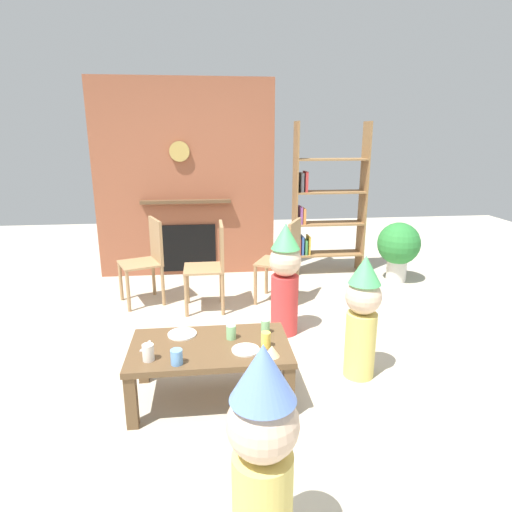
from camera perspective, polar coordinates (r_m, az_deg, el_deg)
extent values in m
plane|color=#BCB29E|center=(3.44, -1.79, -15.10)|extent=(12.00, 12.00, 0.00)
cube|color=#935138|center=(5.58, -9.18, 9.77)|extent=(2.20, 0.18, 2.40)
cube|color=black|center=(5.63, -8.84, 1.03)|extent=(0.70, 0.02, 0.60)
cube|color=brown|center=(5.47, -9.12, 7.02)|extent=(1.10, 0.10, 0.04)
cylinder|color=tan|center=(5.43, -9.95, 13.29)|extent=(0.24, 0.04, 0.24)
cube|color=olive|center=(5.51, 5.11, 7.23)|extent=(0.02, 0.28, 1.90)
cube|color=olive|center=(5.75, 13.80, 7.19)|extent=(0.02, 0.28, 1.90)
cube|color=olive|center=(5.76, 9.24, 0.33)|extent=(0.86, 0.28, 0.02)
cube|color=olive|center=(5.67, 9.41, 4.23)|extent=(0.86, 0.28, 0.02)
cube|color=olive|center=(5.60, 9.60, 8.24)|extent=(0.86, 0.28, 0.02)
cube|color=olive|center=(5.57, 9.79, 12.32)|extent=(0.86, 0.28, 0.02)
cube|color=#B23333|center=(5.64, 5.58, 1.32)|extent=(0.02, 0.20, 0.21)
cube|color=#3359A5|center=(5.65, 5.96, 1.49)|extent=(0.03, 0.20, 0.24)
cube|color=#3F8C4C|center=(5.66, 6.40, 1.25)|extent=(0.03, 0.20, 0.19)
cube|color=gold|center=(5.67, 6.83, 1.49)|extent=(0.02, 0.20, 0.23)
cube|color=#8C4C99|center=(5.56, 5.75, 5.37)|extent=(0.03, 0.20, 0.22)
cube|color=#D87F3F|center=(5.57, 6.18, 5.26)|extent=(0.03, 0.20, 0.19)
cube|color=#4C4C51|center=(5.50, 5.89, 9.55)|extent=(0.04, 0.20, 0.23)
cube|color=#B23333|center=(5.51, 6.46, 9.64)|extent=(0.03, 0.20, 0.25)
cube|color=brown|center=(3.00, -6.02, -11.81)|extent=(1.07, 0.61, 0.04)
cube|color=brown|center=(2.92, -15.94, -17.79)|extent=(0.07, 0.07, 0.36)
cube|color=brown|center=(2.92, 4.26, -17.18)|extent=(0.07, 0.07, 0.36)
cube|color=brown|center=(3.36, -14.53, -12.89)|extent=(0.07, 0.07, 0.36)
cube|color=brown|center=(3.36, 2.57, -12.37)|extent=(0.07, 0.07, 0.36)
cylinder|color=#669EE0|center=(2.78, -10.32, -12.83)|extent=(0.07, 0.07, 0.10)
cylinder|color=#8CD18C|center=(3.04, -3.27, -9.89)|extent=(0.07, 0.07, 0.10)
cylinder|color=#F2CC4C|center=(2.93, 1.29, -10.86)|extent=(0.06, 0.06, 0.10)
cylinder|color=#8CD18C|center=(3.12, 1.24, -9.20)|extent=(0.06, 0.06, 0.10)
cylinder|color=silver|center=(2.85, -13.89, -12.12)|extent=(0.07, 0.07, 0.11)
cylinder|color=white|center=(3.15, -9.60, -10.01)|extent=(0.20, 0.20, 0.01)
cylinder|color=white|center=(2.90, -1.36, -12.14)|extent=(0.18, 0.18, 0.01)
cone|color=#EAC68C|center=(2.83, 2.09, -12.26)|extent=(0.10, 0.10, 0.07)
cube|color=silver|center=(3.05, -14.23, -11.32)|extent=(0.06, 0.15, 0.01)
cylinder|color=#E0CC66|center=(2.06, 0.84, -30.43)|extent=(0.25, 0.25, 0.55)
sphere|color=beige|center=(1.78, 0.89, -21.09)|extent=(0.28, 0.28, 0.28)
cone|color=#668CE5|center=(1.66, 0.93, -14.94)|extent=(0.26, 0.26, 0.23)
cylinder|color=#E0CC66|center=(3.39, 13.42, -11.19)|extent=(0.22, 0.22, 0.50)
sphere|color=beige|center=(3.24, 13.85, -5.17)|extent=(0.26, 0.26, 0.26)
cone|color=#4CB766|center=(3.17, 14.08, -1.75)|extent=(0.23, 0.23, 0.21)
cylinder|color=#D13838|center=(3.97, 3.72, -6.34)|extent=(0.24, 0.24, 0.55)
sphere|color=beige|center=(3.83, 3.83, -0.59)|extent=(0.28, 0.28, 0.28)
cone|color=#4CB766|center=(3.77, 3.89, 2.61)|extent=(0.25, 0.25, 0.23)
cube|color=#9E7A51|center=(4.75, -14.90, -0.94)|extent=(0.52, 0.52, 0.02)
cube|color=#9E7A51|center=(4.73, -12.92, 2.08)|extent=(0.18, 0.38, 0.45)
cylinder|color=#9E7A51|center=(4.95, -17.23, -3.18)|extent=(0.04, 0.04, 0.43)
cylinder|color=#9E7A51|center=(4.62, -16.34, -4.48)|extent=(0.04, 0.04, 0.43)
cylinder|color=#9E7A51|center=(5.03, -13.21, -2.61)|extent=(0.04, 0.04, 0.43)
cylinder|color=#9E7A51|center=(4.70, -12.05, -3.84)|extent=(0.04, 0.04, 0.43)
cube|color=#9E7A51|center=(4.46, -6.83, -1.61)|extent=(0.40, 0.40, 0.02)
cube|color=#9E7A51|center=(4.40, -4.52, 1.39)|extent=(0.03, 0.40, 0.45)
cylinder|color=#9E7A51|center=(4.70, -8.94, -3.64)|extent=(0.04, 0.04, 0.43)
cylinder|color=#9E7A51|center=(4.37, -9.10, -5.20)|extent=(0.04, 0.04, 0.43)
cylinder|color=#9E7A51|center=(4.70, -4.55, -3.51)|extent=(0.04, 0.04, 0.43)
cylinder|color=#9E7A51|center=(4.36, -4.36, -5.06)|extent=(0.04, 0.04, 0.43)
cube|color=#9E7A51|center=(4.64, 2.77, -0.80)|extent=(0.54, 0.54, 0.02)
cube|color=#9E7A51|center=(4.53, 5.04, 1.82)|extent=(0.21, 0.37, 0.45)
cylinder|color=#9E7A51|center=(4.93, 1.36, -2.54)|extent=(0.04, 0.04, 0.43)
cylinder|color=#9E7A51|center=(4.61, -0.08, -3.86)|extent=(0.04, 0.04, 0.43)
cylinder|color=#9E7A51|center=(4.83, 5.41, -2.99)|extent=(0.04, 0.04, 0.43)
cylinder|color=#9E7A51|center=(4.50, 4.23, -4.38)|extent=(0.04, 0.04, 0.43)
cylinder|color=beige|center=(5.65, 17.83, -1.83)|extent=(0.24, 0.24, 0.26)
sphere|color=#2B7D35|center=(5.56, 18.13, 1.56)|extent=(0.51, 0.51, 0.51)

